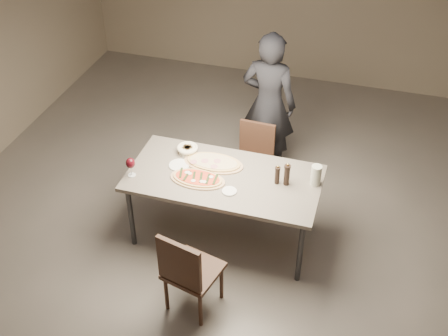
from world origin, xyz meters
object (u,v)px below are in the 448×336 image
(zucchini_pizza, at_px, (198,179))
(carafe, at_px, (316,175))
(dining_table, at_px, (224,181))
(ham_pizza, at_px, (213,163))
(chair_near, at_px, (187,270))
(chair_far, at_px, (254,157))
(diner, at_px, (269,104))
(bread_basket, at_px, (187,149))
(pepper_mill_left, at_px, (277,175))

(zucchini_pizza, relative_size, carafe, 2.60)
(dining_table, bearing_deg, ham_pizza, 134.10)
(chair_near, relative_size, chair_far, 1.06)
(chair_far, bearing_deg, diner, -90.23)
(bread_basket, distance_m, chair_near, 1.35)
(diner, bearing_deg, ham_pizza, 80.44)
(zucchini_pizza, relative_size, pepper_mill_left, 2.65)
(zucchini_pizza, height_order, bread_basket, bread_basket)
(dining_table, relative_size, bread_basket, 8.71)
(dining_table, xyz_separation_m, ham_pizza, (-0.15, 0.16, 0.07))
(carafe, bearing_deg, chair_near, -127.35)
(ham_pizza, xyz_separation_m, diner, (0.29, 1.09, 0.07))
(ham_pizza, xyz_separation_m, bread_basket, (-0.30, 0.10, 0.03))
(dining_table, bearing_deg, carafe, 9.24)
(dining_table, xyz_separation_m, carafe, (0.83, 0.14, 0.16))
(pepper_mill_left, bearing_deg, carafe, 14.43)
(zucchini_pizza, bearing_deg, pepper_mill_left, 28.12)
(chair_near, bearing_deg, bread_basket, 122.87)
(ham_pizza, relative_size, carafe, 2.90)
(ham_pizza, height_order, chair_far, chair_far)
(dining_table, bearing_deg, chair_near, -91.31)
(bread_basket, height_order, chair_far, chair_far)
(carafe, relative_size, chair_near, 0.22)
(carafe, distance_m, chair_far, 1.02)
(zucchini_pizza, bearing_deg, chair_near, -62.27)
(ham_pizza, height_order, chair_near, chair_near)
(bread_basket, relative_size, carafe, 1.03)
(ham_pizza, bearing_deg, chair_near, -95.59)
(dining_table, xyz_separation_m, zucchini_pizza, (-0.22, -0.12, 0.07))
(bread_basket, height_order, diner, diner)
(ham_pizza, height_order, bread_basket, bread_basket)
(chair_near, height_order, chair_far, chair_near)
(dining_table, height_order, bread_basket, bread_basket)
(carafe, height_order, diner, diner)
(chair_near, relative_size, diner, 0.54)
(carafe, bearing_deg, diner, 121.94)
(chair_far, bearing_deg, pepper_mill_left, 121.49)
(pepper_mill_left, bearing_deg, zucchini_pizza, -166.75)
(ham_pizza, bearing_deg, zucchini_pizza, -115.62)
(zucchini_pizza, bearing_deg, chair_far, 84.08)
(carafe, bearing_deg, bread_basket, 174.38)
(diner, bearing_deg, chair_far, 92.24)
(zucchini_pizza, distance_m, pepper_mill_left, 0.73)
(ham_pizza, height_order, carafe, carafe)
(dining_table, relative_size, diner, 1.08)
(diner, bearing_deg, pepper_mill_left, 111.67)
(bread_basket, height_order, pepper_mill_left, pepper_mill_left)
(dining_table, distance_m, zucchini_pizza, 0.26)
(dining_table, distance_m, ham_pizza, 0.23)
(bread_basket, bearing_deg, carafe, -5.62)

